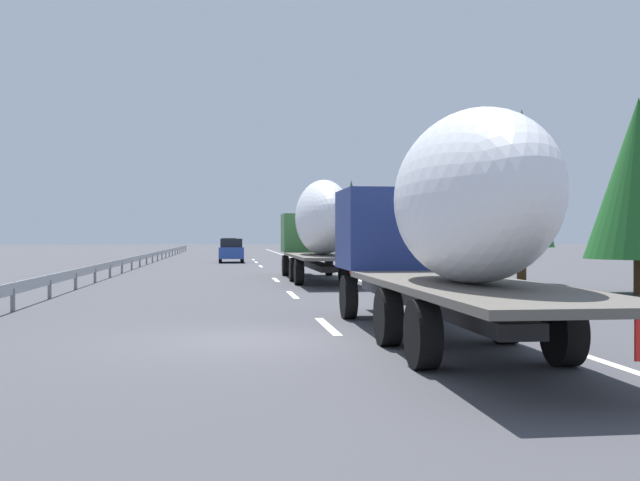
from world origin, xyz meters
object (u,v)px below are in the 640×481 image
(truck_trailing, at_px, (445,219))
(car_yellow_coupe, at_px, (229,246))
(car_blue_sedan, at_px, (231,250))
(road_sign, at_px, (328,234))
(truck_lead, at_px, (319,225))

(truck_trailing, distance_m, car_yellow_coupe, 72.75)
(car_blue_sedan, relative_size, road_sign, 1.42)
(truck_lead, bearing_deg, car_blue_sedan, 8.65)
(car_yellow_coupe, height_order, car_blue_sedan, car_blue_sedan)
(truck_lead, bearing_deg, car_yellow_coupe, 4.07)
(truck_lead, relative_size, car_yellow_coupe, 3.13)
(car_yellow_coupe, relative_size, car_blue_sedan, 0.97)
(truck_trailing, xyz_separation_m, road_sign, (38.68, -3.10, -0.19))
(car_blue_sedan, bearing_deg, road_sign, -124.52)
(road_sign, bearing_deg, truck_trailing, 175.42)
(truck_trailing, xyz_separation_m, car_blue_sedan, (43.36, 3.70, -1.39))
(truck_trailing, height_order, car_yellow_coupe, truck_trailing)
(car_blue_sedan, bearing_deg, truck_lead, -171.35)
(truck_trailing, relative_size, road_sign, 4.07)
(car_yellow_coupe, bearing_deg, road_sign, -168.50)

